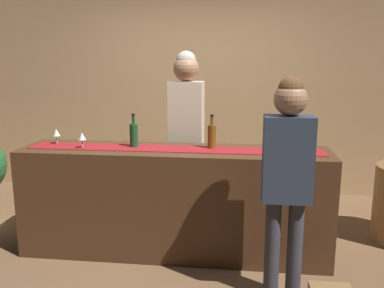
{
  "coord_description": "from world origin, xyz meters",
  "views": [
    {
      "loc": [
        0.59,
        -3.52,
        1.75
      ],
      "look_at": [
        0.16,
        0.0,
        1.01
      ],
      "focal_mm": 38.95,
      "sensor_mm": 36.0,
      "label": 1
    }
  ],
  "objects_px": {
    "wine_bottle_green": "(134,135)",
    "bartender": "(186,119)",
    "wine_bottle_amber": "(212,136)",
    "wine_glass_near_customer": "(82,137)",
    "customer_sipping": "(287,168)",
    "wine_glass_mid_counter": "(56,133)"
  },
  "relations": [
    {
      "from": "wine_bottle_green",
      "to": "bartender",
      "type": "height_order",
      "value": "bartender"
    },
    {
      "from": "wine_bottle_green",
      "to": "wine_bottle_amber",
      "type": "bearing_deg",
      "value": 2.38
    },
    {
      "from": "wine_bottle_amber",
      "to": "wine_glass_near_customer",
      "type": "relative_size",
      "value": 2.1
    },
    {
      "from": "wine_bottle_amber",
      "to": "customer_sipping",
      "type": "bearing_deg",
      "value": -51.4
    },
    {
      "from": "wine_glass_mid_counter",
      "to": "customer_sipping",
      "type": "distance_m",
      "value": 2.15
    },
    {
      "from": "bartender",
      "to": "wine_bottle_amber",
      "type": "bearing_deg",
      "value": 122.78
    },
    {
      "from": "wine_glass_mid_counter",
      "to": "bartender",
      "type": "bearing_deg",
      "value": 23.84
    },
    {
      "from": "customer_sipping",
      "to": "wine_glass_mid_counter",
      "type": "bearing_deg",
      "value": 159.32
    },
    {
      "from": "wine_bottle_green",
      "to": "wine_glass_near_customer",
      "type": "height_order",
      "value": "wine_bottle_green"
    },
    {
      "from": "wine_glass_mid_counter",
      "to": "customer_sipping",
      "type": "bearing_deg",
      "value": -20.07
    },
    {
      "from": "wine_glass_mid_counter",
      "to": "wine_bottle_green",
      "type": "bearing_deg",
      "value": -2.93
    },
    {
      "from": "wine_bottle_green",
      "to": "customer_sipping",
      "type": "distance_m",
      "value": 1.46
    },
    {
      "from": "wine_bottle_green",
      "to": "wine_glass_near_customer",
      "type": "bearing_deg",
      "value": -165.38
    },
    {
      "from": "wine_glass_mid_counter",
      "to": "bartender",
      "type": "xyz_separation_m",
      "value": [
        1.14,
        0.5,
        0.07
      ]
    },
    {
      "from": "wine_glass_near_customer",
      "to": "wine_glass_mid_counter",
      "type": "relative_size",
      "value": 1.0
    },
    {
      "from": "wine_bottle_amber",
      "to": "wine_bottle_green",
      "type": "xyz_separation_m",
      "value": [
        -0.69,
        -0.03,
        0.0
      ]
    },
    {
      "from": "wine_glass_near_customer",
      "to": "bartender",
      "type": "relative_size",
      "value": 0.08
    },
    {
      "from": "wine_bottle_green",
      "to": "customer_sipping",
      "type": "relative_size",
      "value": 0.19
    },
    {
      "from": "wine_bottle_amber",
      "to": "wine_glass_mid_counter",
      "type": "height_order",
      "value": "wine_bottle_amber"
    },
    {
      "from": "wine_bottle_green",
      "to": "bartender",
      "type": "distance_m",
      "value": 0.68
    },
    {
      "from": "wine_bottle_green",
      "to": "customer_sipping",
      "type": "bearing_deg",
      "value": -28.74
    },
    {
      "from": "wine_bottle_green",
      "to": "wine_glass_mid_counter",
      "type": "xyz_separation_m",
      "value": [
        -0.74,
        0.04,
        -0.01
      ]
    }
  ]
}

